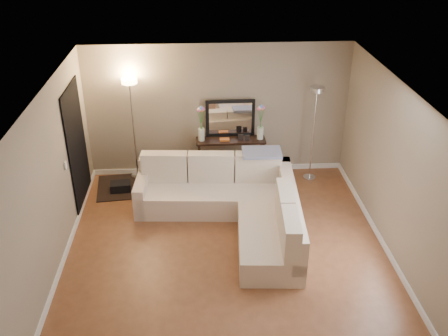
{
  "coord_description": "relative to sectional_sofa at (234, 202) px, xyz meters",
  "views": [
    {
      "loc": [
        -0.42,
        -6.17,
        4.84
      ],
      "look_at": [
        0.0,
        0.8,
        1.1
      ],
      "focal_mm": 40.0,
      "sensor_mm": 36.0,
      "label": 1
    }
  ],
  "objects": [
    {
      "name": "flower_vase_right",
      "position": [
        0.61,
        1.52,
        0.75
      ],
      "size": [
        0.15,
        0.12,
        0.7
      ],
      "color": "silver",
      "rests_on": "console_table"
    },
    {
      "name": "table_decor",
      "position": [
        0.05,
        1.48,
        0.49
      ],
      "size": [
        0.56,
        0.12,
        0.13
      ],
      "color": "#C25E22",
      "rests_on": "console_table"
    },
    {
      "name": "flower_vase_left",
      "position": [
        -0.51,
        1.52,
        0.75
      ],
      "size": [
        0.15,
        0.12,
        0.7
      ],
      "color": "silver",
      "rests_on": "console_table"
    },
    {
      "name": "floor_lamp_lit",
      "position": [
        -1.79,
        1.65,
        1.07
      ],
      "size": [
        0.31,
        0.31,
        2.02
      ],
      "color": "silver",
      "rests_on": "floor"
    },
    {
      "name": "black_bag",
      "position": [
        -2.06,
        1.11,
        -0.3
      ],
      "size": [
        0.4,
        0.3,
        0.24
      ],
      "primitive_type": "cube",
      "rotation": [
        0.0,
        0.0,
        0.11
      ],
      "color": "black",
      "rests_on": "charcoal_rug"
    },
    {
      "name": "wall_back",
      "position": [
        -0.18,
        1.8,
        0.95
      ],
      "size": [
        5.0,
        0.02,
        2.6
      ],
      "primitive_type": "cube",
      "color": "gray",
      "rests_on": "ground"
    },
    {
      "name": "wall_left",
      "position": [
        -2.69,
        -0.96,
        0.95
      ],
      "size": [
        0.02,
        5.5,
        2.6
      ],
      "primitive_type": "cube",
      "color": "gray",
      "rests_on": "ground"
    },
    {
      "name": "doorway",
      "position": [
        -2.66,
        0.74,
        0.75
      ],
      "size": [
        0.02,
        1.2,
        2.2
      ],
      "primitive_type": "cube",
      "color": "black",
      "rests_on": "ground"
    },
    {
      "name": "switch_plate",
      "position": [
        -2.66,
        -0.11,
        0.85
      ],
      "size": [
        0.02,
        0.08,
        0.12
      ],
      "primitive_type": "cube",
      "color": "white",
      "rests_on": "ground"
    },
    {
      "name": "sectional_sofa",
      "position": [
        0.0,
        0.0,
        0.0
      ],
      "size": [
        2.77,
        2.78,
        0.95
      ],
      "color": "beige",
      "rests_on": "floor"
    },
    {
      "name": "charcoal_rug",
      "position": [
        -1.86,
        1.26,
        -0.34
      ],
      "size": [
        1.42,
        1.13,
        0.02
      ],
      "primitive_type": "cube",
      "rotation": [
        0.0,
        0.0,
        0.11
      ],
      "color": "black",
      "rests_on": "floor"
    },
    {
      "name": "wall_right",
      "position": [
        2.33,
        -0.96,
        0.95
      ],
      "size": [
        0.02,
        5.5,
        2.6
      ],
      "primitive_type": "cube",
      "color": "gray",
      "rests_on": "ground"
    },
    {
      "name": "ceiling",
      "position": [
        -0.18,
        -0.96,
        2.25
      ],
      "size": [
        5.0,
        5.5,
        0.01
      ],
      "primitive_type": "cube",
      "color": "white",
      "rests_on": "ground"
    },
    {
      "name": "wall_front",
      "position": [
        -0.18,
        -3.72,
        0.95
      ],
      "size": [
        5.0,
        0.02,
        2.6
      ],
      "primitive_type": "cube",
      "color": "gray",
      "rests_on": "ground"
    },
    {
      "name": "baseboard_left",
      "position": [
        -2.67,
        -0.96,
        -0.3
      ],
      "size": [
        0.03,
        5.5,
        0.1
      ],
      "primitive_type": "cube",
      "color": "white",
      "rests_on": "ground"
    },
    {
      "name": "console_table",
      "position": [
        -0.03,
        1.52,
        0.11
      ],
      "size": [
        1.33,
        0.36,
        0.82
      ],
      "color": "black",
      "rests_on": "floor"
    },
    {
      "name": "baseboard_back",
      "position": [
        -0.18,
        1.78,
        -0.3
      ],
      "size": [
        5.0,
        0.03,
        0.1
      ],
      "primitive_type": "cube",
      "color": "white",
      "rests_on": "ground"
    },
    {
      "name": "floor_lamp_unlit",
      "position": [
        1.6,
        1.38,
        0.98
      ],
      "size": [
        0.29,
        0.29,
        1.88
      ],
      "color": "silver",
      "rests_on": "floor"
    },
    {
      "name": "leaning_mirror",
      "position": [
        0.05,
        1.69,
        0.83
      ],
      "size": [
        0.94,
        0.05,
        0.73
      ],
      "color": "black",
      "rests_on": "console_table"
    },
    {
      "name": "baseboard_right",
      "position": [
        2.3,
        -0.96,
        -0.3
      ],
      "size": [
        0.03,
        5.5,
        0.1
      ],
      "primitive_type": "cube",
      "color": "white",
      "rests_on": "ground"
    },
    {
      "name": "throw_blanket",
      "position": [
        0.53,
        0.63,
        0.61
      ],
      "size": [
        0.69,
        0.41,
        0.09
      ],
      "primitive_type": "cube",
      "rotation": [
        0.1,
        0.0,
        -0.02
      ],
      "color": "gray",
      "rests_on": "sectional_sofa"
    },
    {
      "name": "floor",
      "position": [
        -0.18,
        -0.96,
        -0.36
      ],
      "size": [
        5.0,
        5.5,
        0.01
      ],
      "primitive_type": "cube",
      "color": "brown",
      "rests_on": "ground"
    }
  ]
}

